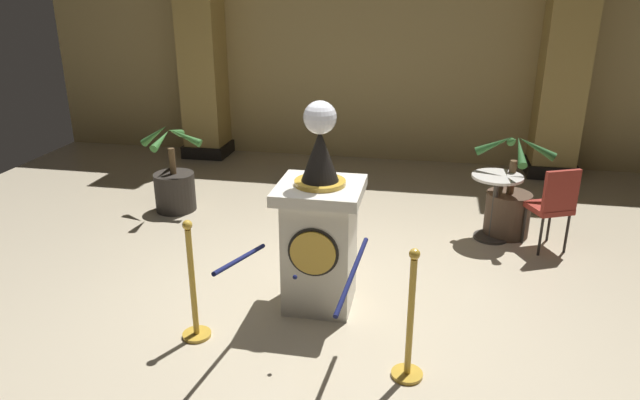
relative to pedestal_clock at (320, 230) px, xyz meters
The scene contains 12 objects.
ground_plane 0.75m from the pedestal_clock, 105.44° to the left, with size 11.13×11.13×0.00m, color beige.
back_wall 5.03m from the pedestal_clock, 90.47° to the left, with size 11.13×0.16×3.97m, color tan.
pedestal_clock is the anchor object (origin of this frame).
stanchion_near 1.22m from the pedestal_clock, 141.40° to the right, with size 0.24×0.24×1.06m.
stanchion_far 1.30m from the pedestal_clock, 47.24° to the right, with size 0.24×0.24×1.06m.
velvet_rope 0.83m from the pedestal_clock, 92.16° to the right, with size 1.01×0.99×0.22m.
column_left 5.43m from the pedestal_clock, 122.24° to the left, with size 0.75×0.75×3.81m.
column_right 5.39m from the pedestal_clock, 58.50° to the left, with size 0.76×0.76×3.81m.
potted_palm_left 3.04m from the pedestal_clock, 139.66° to the left, with size 0.83×0.84×1.15m.
potted_palm_right 2.71m from the pedestal_clock, 46.54° to the left, with size 0.88×0.88×1.23m.
cafe_table 2.47m from the pedestal_clock, 47.11° to the left, with size 0.57×0.57×0.77m.
cafe_chair_red 2.76m from the pedestal_clock, 35.05° to the left, with size 0.53×0.53×0.96m.
Camera 1 is at (0.94, -4.74, 2.79)m, focal length 32.49 mm.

